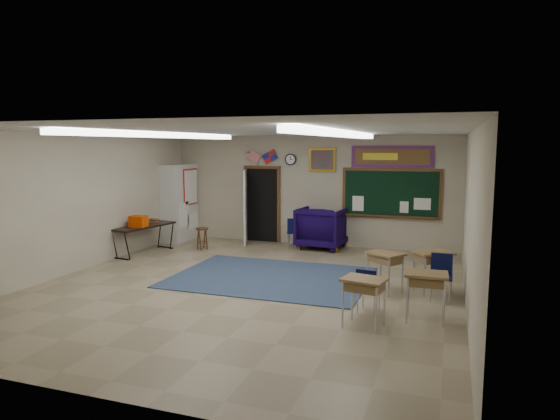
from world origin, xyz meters
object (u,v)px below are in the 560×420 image
(student_desk_front_right, at_px, (433,270))
(wooden_stool, at_px, (202,238))
(student_desk_front_left, at_px, (385,270))
(wingback_armchair, at_px, (322,228))
(folding_table, at_px, (144,238))

(student_desk_front_right, bearing_deg, wooden_stool, 127.84)
(student_desk_front_left, bearing_deg, student_desk_front_right, 49.78)
(wingback_armchair, bearing_deg, student_desk_front_right, 136.67)
(folding_table, distance_m, wooden_stool, 1.49)
(student_desk_front_left, distance_m, wooden_stool, 5.57)
(wingback_armchair, bearing_deg, wooden_stool, 27.15)
(student_desk_front_right, xyz_separation_m, wooden_stool, (-5.91, 2.08, -0.14))
(folding_table, relative_size, wooden_stool, 3.20)
(student_desk_front_left, xyz_separation_m, folding_table, (-6.22, 1.40, -0.02))
(wooden_stool, bearing_deg, wingback_armchair, 22.41)
(student_desk_front_left, xyz_separation_m, wooden_stool, (-5.06, 2.33, -0.13))
(wingback_armchair, distance_m, wooden_stool, 3.20)
(student_desk_front_left, relative_size, folding_table, 0.43)
(student_desk_front_left, distance_m, student_desk_front_right, 0.88)
(student_desk_front_left, height_order, folding_table, folding_table)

